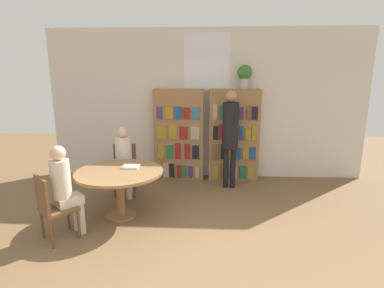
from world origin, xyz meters
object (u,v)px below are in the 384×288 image
reading_table (120,178)px  chair_left_side (125,166)px  bookshelf_right (234,135)px  seated_reader_left (124,158)px  seated_reader_right (65,186)px  chair_near_camera (52,205)px  librarian_standing (230,129)px  flower_vase (245,74)px  bookshelf_left (179,135)px

reading_table → chair_left_side: size_ratio=1.46×
reading_table → bookshelf_right: bearing=44.7°
bookshelf_right → reading_table: (-1.82, -1.80, -0.30)m
seated_reader_left → seated_reader_right: bearing=63.1°
chair_near_camera → librarian_standing: size_ratio=0.48×
chair_left_side → reading_table: bearing=90.0°
chair_left_side → flower_vase: bearing=-170.1°
chair_left_side → seated_reader_right: seated_reader_right is taller
bookshelf_left → seated_reader_right: bearing=-117.8°
flower_vase → chair_near_camera: flower_vase is taller
bookshelf_left → reading_table: bearing=-111.6°
chair_left_side → seated_reader_right: bearing=66.0°
bookshelf_right → librarian_standing: bookshelf_right is taller
bookshelf_left → seated_reader_right: 2.70m
chair_near_camera → seated_reader_left: seated_reader_left is taller
reading_table → chair_left_side: chair_left_side is taller
flower_vase → reading_table: 3.07m
flower_vase → seated_reader_left: size_ratio=0.37×
bookshelf_right → librarian_standing: (-0.11, -0.50, 0.21)m
chair_left_side → bookshelf_left: bearing=-148.3°
bookshelf_right → chair_near_camera: (-2.48, -2.52, -0.42)m
reading_table → chair_near_camera: bearing=-132.8°
reading_table → librarian_standing: (1.71, 1.30, 0.51)m
flower_vase → librarian_standing: size_ratio=0.25×
reading_table → librarian_standing: size_ratio=0.70×
bookshelf_right → chair_left_side: size_ratio=2.08×
reading_table → seated_reader_right: seated_reader_right is taller
reading_table → chair_near_camera: 0.99m
flower_vase → librarian_standing: 1.14m
reading_table → seated_reader_left: 0.81m
bookshelf_right → bookshelf_left: bearing=180.0°
bookshelf_left → seated_reader_right: bookshelf_left is taller
bookshelf_left → reading_table: (-0.71, -1.80, -0.30)m
seated_reader_left → librarian_standing: bearing=-175.9°
flower_vase → chair_near_camera: bearing=-136.5°
bookshelf_left → chair_near_camera: size_ratio=2.08×
bookshelf_right → seated_reader_right: size_ratio=1.48×
bookshelf_left → bookshelf_right: (1.11, -0.00, -0.00)m
bookshelf_right → seated_reader_left: (-1.97, -1.01, -0.21)m
bookshelf_right → flower_vase: (0.17, 0.00, 1.20)m
bookshelf_left → bookshelf_right: 1.11m
bookshelf_right → seated_reader_right: bearing=-134.7°
librarian_standing → bookshelf_left: bearing=153.3°
bookshelf_left → librarian_standing: bookshelf_left is taller
flower_vase → reading_table: (-1.99, -1.80, -1.49)m
bookshelf_left → flower_vase: bearing=0.2°
bookshelf_right → flower_vase: bearing=1.6°
librarian_standing → seated_reader_right: bearing=-140.1°
librarian_standing → flower_vase: bearing=61.0°
bookshelf_left → flower_vase: 1.75m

